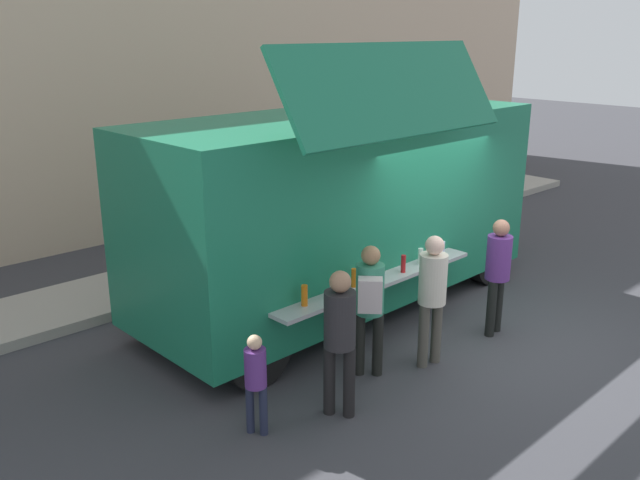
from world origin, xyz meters
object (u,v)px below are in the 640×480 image
Objects in this scene: customer_front_ordering at (432,289)px; child_near_queue at (256,376)px; trash_bin at (387,206)px; customer_mid_with_backpack at (370,299)px; food_truck_main at (343,205)px; customer_rear_waiting at (340,331)px; customer_extra_browsing at (498,267)px.

child_near_queue is at bearing 91.14° from customer_front_ordering.
trash_bin is 6.04m from customer_front_ordering.
food_truck_main is at bearing 10.55° from customer_mid_with_backpack.
customer_rear_waiting reaches higher than trash_bin.
customer_extra_browsing is (-2.76, -4.43, 0.49)m from trash_bin.
food_truck_main reaches higher than customer_front_ordering.
child_near_queue is (-6.63, -4.13, 0.19)m from trash_bin.
food_truck_main is 5.68× the size of child_near_queue.
customer_extra_browsing is at bearing -69.24° from food_truck_main.
child_near_queue is (-3.86, 0.30, -0.31)m from customer_extra_browsing.
customer_rear_waiting is at bearing 160.30° from customer_mid_with_backpack.
food_truck_main is 4.43m from trash_bin.
customer_extra_browsing reaches higher than child_near_queue.
customer_rear_waiting is at bearing 81.92° from customer_extra_browsing.
customer_mid_with_backpack is at bearing -9.09° from customer_rear_waiting.
trash_bin is at bearing -36.17° from customer_front_ordering.
food_truck_main is at bearing -0.34° from child_near_queue.
customer_front_ordering is (-0.51, -2.06, -0.58)m from food_truck_main.
customer_front_ordering is at bearing -64.79° from customer_mid_with_backpack.
child_near_queue is (-0.87, 0.32, -0.33)m from customer_rear_waiting.
trash_bin is 7.81m from child_near_queue.
food_truck_main is 3.08m from customer_rear_waiting.
food_truck_main reaches higher than customer_extra_browsing.
customer_front_ordering is 0.84m from customer_mid_with_backpack.
customer_rear_waiting is at bearing 99.29° from customer_front_ordering.
trash_bin is 5.24m from customer_extra_browsing.
customer_mid_with_backpack is at bearing 75.41° from customer_front_ordering.
customer_front_ordering is at bearing -30.30° from customer_rear_waiting.
customer_front_ordering is (-4.12, -4.39, 0.52)m from trash_bin.
customer_rear_waiting reaches higher than child_near_queue.
trash_bin is 6.39m from customer_mid_with_backpack.
customer_mid_with_backpack is (-1.29, -1.76, -0.57)m from food_truck_main.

